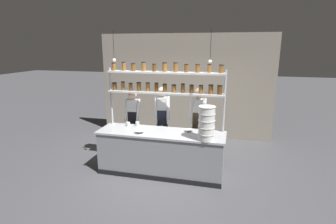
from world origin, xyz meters
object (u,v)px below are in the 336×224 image
chef_left (133,119)px  serving_cup_front (137,124)px  prep_bowl_near_left (189,131)px  serving_cup_by_board (128,124)px  chef_center (162,118)px  prep_bowl_center_front (140,132)px  chef_right (198,120)px  spice_shelf_unit (165,85)px  container_stack (207,123)px

chef_left → serving_cup_front: (0.27, -0.44, 0.02)m
chef_left → prep_bowl_near_left: 1.56m
prep_bowl_near_left → serving_cup_by_board: (-1.38, 0.07, 0.02)m
prep_bowl_near_left → serving_cup_front: serving_cup_front is taller
chef_center → serving_cup_by_board: bearing=-149.1°
prep_bowl_center_front → serving_cup_front: (-0.22, 0.45, 0.02)m
chef_right → prep_bowl_near_left: size_ratio=9.53×
spice_shelf_unit → chef_left: 1.33m
container_stack → prep_bowl_near_left: size_ratio=3.56×
chef_left → prep_bowl_center_front: 1.01m
prep_bowl_center_front → chef_left: bearing=119.0°
chef_center → container_stack: bearing=-53.6°
spice_shelf_unit → chef_center: spice_shelf_unit is taller
container_stack → serving_cup_by_board: bearing=165.2°
chef_center → serving_cup_by_board: (-0.62, -0.57, -0.04)m
prep_bowl_center_front → container_stack: bearing=-3.0°
spice_shelf_unit → prep_bowl_center_front: bearing=-128.5°
prep_bowl_near_left → container_stack: bearing=-46.0°
chef_left → serving_cup_by_board: 0.49m
serving_cup_front → prep_bowl_near_left: bearing=-5.7°
chef_left → container_stack: size_ratio=2.53×
serving_cup_front → serving_cup_by_board: bearing=-165.3°
spice_shelf_unit → prep_bowl_near_left: bearing=-17.9°
chef_left → serving_cup_by_board: chef_left is taller
serving_cup_front → serving_cup_by_board: (-0.20, -0.05, -0.00)m
chef_right → serving_cup_front: 1.36m
serving_cup_by_board → container_stack: bearing=-14.8°
chef_center → chef_right: chef_right is taller
prep_bowl_near_left → serving_cup_front: bearing=174.3°
chef_center → prep_bowl_center_front: (-0.21, -0.96, -0.06)m
container_stack → prep_bowl_near_left: 0.63m
container_stack → prep_bowl_near_left: (-0.39, 0.40, -0.30)m
prep_bowl_near_left → serving_cup_by_board: bearing=177.3°
chef_right → prep_bowl_center_front: (-1.06, -0.91, -0.07)m
serving_cup_front → spice_shelf_unit: bearing=5.8°
chef_right → serving_cup_front: (-1.28, -0.46, -0.05)m
chef_center → serving_cup_by_board: chef_center is taller
prep_bowl_near_left → prep_bowl_center_front: size_ratio=0.96×
chef_right → container_stack: chef_right is taller
prep_bowl_center_front → serving_cup_front: size_ratio=1.98×
container_stack → prep_bowl_center_front: (-1.35, 0.07, -0.30)m
prep_bowl_near_left → chef_right: bearing=80.7°
container_stack → serving_cup_by_board: container_stack is taller
prep_bowl_near_left → chef_left: bearing=159.1°
serving_cup_by_board → serving_cup_front: bearing=14.7°
chef_center → prep_bowl_center_front: size_ratio=9.10×
chef_left → serving_cup_by_board: (0.07, -0.49, 0.02)m
chef_center → prep_bowl_center_front: 0.99m
chef_center → prep_bowl_center_front: chef_center is taller
chef_center → serving_cup_front: chef_center is taller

